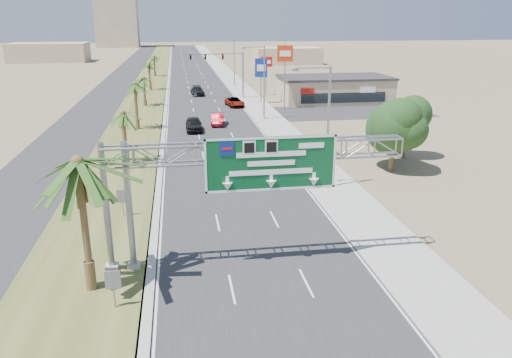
{
  "coord_description": "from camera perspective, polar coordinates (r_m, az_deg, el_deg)",
  "views": [
    {
      "loc": [
        -4.33,
        -15.95,
        13.47
      ],
      "look_at": [
        0.14,
        12.49,
        4.2
      ],
      "focal_mm": 35.0,
      "sensor_mm": 36.0,
      "label": 1
    }
  ],
  "objects": [
    {
      "name": "car_mid_lane",
      "position": [
        66.82,
        -4.41,
        6.83
      ],
      "size": [
        2.11,
        4.78,
        1.53
      ],
      "primitive_type": "imported",
      "rotation": [
        0.0,
        0.0,
        -0.11
      ],
      "color": "maroon",
      "rests_on": "ground"
    },
    {
      "name": "car_right_lane",
      "position": [
        81.07,
        -2.45,
        8.77
      ],
      "size": [
        3.0,
        5.34,
        1.41
      ],
      "primitive_type": "imported",
      "rotation": [
        0.0,
        0.0,
        0.14
      ],
      "color": "gray",
      "rests_on": "ground"
    },
    {
      "name": "store_building",
      "position": [
        86.84,
        8.93,
        10.05
      ],
      "size": [
        18.0,
        10.0,
        4.0
      ],
      "primitive_type": "cube",
      "color": "tan",
      "rests_on": "ground"
    },
    {
      "name": "median_grass",
      "position": [
        126.79,
        -11.69,
        11.42
      ],
      "size": [
        7.0,
        300.0,
        0.12
      ],
      "primitive_type": "cube",
      "color": "#484F23",
      "rests_on": "ground"
    },
    {
      "name": "median_signback_b",
      "position": [
        36.25,
        -15.03,
        -2.15
      ],
      "size": [
        0.75,
        0.08,
        2.08
      ],
      "color": "gray",
      "rests_on": "ground"
    },
    {
      "name": "median_signback_a",
      "position": [
        25.26,
        -16.02,
        -11.32
      ],
      "size": [
        0.75,
        0.08,
        2.08
      ],
      "color": "gray",
      "rests_on": "ground"
    },
    {
      "name": "signal_mast",
      "position": [
        88.85,
        -2.83,
        12.26
      ],
      "size": [
        10.28,
        0.71,
        8.0
      ],
      "color": "gray",
      "rests_on": "ground"
    },
    {
      "name": "sign_gantry",
      "position": [
        27.11,
        -1.67,
        1.98
      ],
      "size": [
        16.75,
        1.24,
        7.5
      ],
      "color": "gray",
      "rests_on": "ground"
    },
    {
      "name": "palm_near",
      "position": [
        25.3,
        -19.72,
        1.8
      ],
      "size": [
        5.7,
        5.7,
        8.35
      ],
      "color": "brown",
      "rests_on": "ground"
    },
    {
      "name": "building_distant_left",
      "position": [
        180.89,
        -22.55,
        13.22
      ],
      "size": [
        24.0,
        14.0,
        6.0
      ],
      "primitive_type": "cube",
      "color": "tan",
      "rests_on": "ground"
    },
    {
      "name": "streetlight_near",
      "position": [
        40.65,
        7.94,
        5.21
      ],
      "size": [
        3.27,
        0.44,
        10.0
      ],
      "color": "gray",
      "rests_on": "ground"
    },
    {
      "name": "car_left_lane",
      "position": [
        63.32,
        -7.11,
        6.22
      ],
      "size": [
        2.06,
        5.03,
        1.71
      ],
      "primitive_type": "imported",
      "rotation": [
        0.0,
        0.0,
        0.01
      ],
      "color": "black",
      "rests_on": "ground"
    },
    {
      "name": "palm_row_e",
      "position": [
        101.43,
        -12.14,
        12.72
      ],
      "size": [
        3.99,
        3.99,
        6.15
      ],
      "color": "brown",
      "rests_on": "ground"
    },
    {
      "name": "pole_sign_red_near",
      "position": [
        77.67,
        3.34,
        13.66
      ],
      "size": [
        2.42,
        0.65,
        9.88
      ],
      "color": "gray",
      "rests_on": "ground"
    },
    {
      "name": "car_far",
      "position": [
        93.89,
        -6.71,
        9.96
      ],
      "size": [
        2.5,
        5.48,
        1.56
      ],
      "primitive_type": "imported",
      "rotation": [
        0.0,
        0.0,
        0.06
      ],
      "color": "black",
      "rests_on": "ground"
    },
    {
      "name": "opposing_road",
      "position": [
        127.3,
        -14.89,
        11.2
      ],
      "size": [
        8.0,
        300.0,
        0.02
      ],
      "primitive_type": "cube",
      "color": "#28282B",
      "rests_on": "ground"
    },
    {
      "name": "palm_row_b",
      "position": [
        48.98,
        -14.98,
        7.17
      ],
      "size": [
        3.99,
        3.99,
        5.95
      ],
      "color": "brown",
      "rests_on": "ground"
    },
    {
      "name": "tower_distant",
      "position": [
        267.41,
        -15.68,
        18.09
      ],
      "size": [
        20.0,
        16.0,
        35.0
      ],
      "primitive_type": "cube",
      "color": "tan",
      "rests_on": "ground"
    },
    {
      "name": "streetlight_far",
      "position": [
        104.96,
        -2.62,
        13.03
      ],
      "size": [
        3.27,
        0.44,
        10.0
      ],
      "color": "gray",
      "rests_on": "ground"
    },
    {
      "name": "oak_near",
      "position": [
        47.05,
        15.6,
        6.24
      ],
      "size": [
        4.5,
        4.5,
        6.8
      ],
      "color": "brown",
      "rests_on": "ground"
    },
    {
      "name": "palm_row_c",
      "position": [
        64.63,
        -13.69,
        10.42
      ],
      "size": [
        3.99,
        3.99,
        6.75
      ],
      "color": "brown",
      "rests_on": "ground"
    },
    {
      "name": "oak_far",
      "position": [
        51.99,
        16.78,
        6.39
      ],
      "size": [
        3.5,
        3.5,
        5.6
      ],
      "color": "brown",
      "rests_on": "ground"
    },
    {
      "name": "sidewalk_right",
      "position": [
        127.31,
        -3.18,
        11.77
      ],
      "size": [
        4.0,
        300.0,
        0.1
      ],
      "primitive_type": "cube",
      "color": "#9E9B93",
      "rests_on": "ground"
    },
    {
      "name": "pole_sign_red_far",
      "position": [
        92.7,
        1.17,
        12.96
      ],
      "size": [
        2.21,
        0.76,
        7.14
      ],
      "color": "gray",
      "rests_on": "ground"
    },
    {
      "name": "palm_row_d",
      "position": [
        82.61,
        -12.72,
        11.13
      ],
      "size": [
        3.99,
        3.99,
        5.45
      ],
      "color": "brown",
      "rests_on": "ground"
    },
    {
      "name": "building_distant_right",
      "position": [
        160.06,
        3.57,
        13.88
      ],
      "size": [
        20.0,
        12.0,
        5.0
      ],
      "primitive_type": "cube",
      "color": "tan",
      "rests_on": "ground"
    },
    {
      "name": "road",
      "position": [
        126.74,
        -7.08,
        11.62
      ],
      "size": [
        12.0,
        300.0,
        0.02
      ],
      "primitive_type": "cube",
      "color": "#28282B",
      "rests_on": "ground"
    },
    {
      "name": "pole_sign_blue",
      "position": [
        83.28,
        0.59,
        12.39
      ],
      "size": [
        2.02,
        0.7,
        7.55
      ],
      "color": "gray",
      "rests_on": "ground"
    },
    {
      "name": "streetlight_mid",
      "position": [
        69.49,
        0.78,
        10.59
      ],
      "size": [
        3.27,
        0.44,
        10.0
      ],
      "color": "gray",
      "rests_on": "ground"
    },
    {
      "name": "palm_row_f",
      "position": [
        126.36,
        -11.59,
        13.52
      ],
      "size": [
        3.99,
        3.99,
        5.75
      ],
      "color": "brown",
      "rests_on": "ground"
    }
  ]
}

